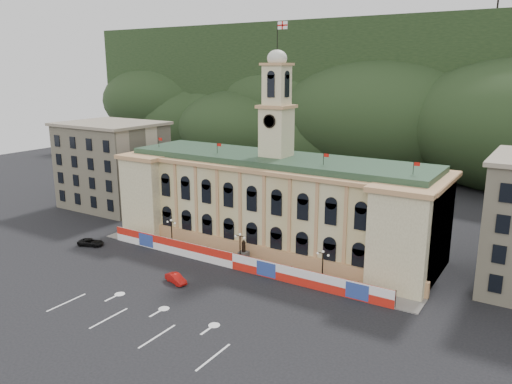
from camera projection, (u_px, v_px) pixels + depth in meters
The scene contains 13 objects.
ground at pixel (167, 307), 64.09m from camera, with size 260.00×260.00×0.00m, color black.
lane_markings at pixel (138, 323), 59.98m from camera, with size 26.00×10.00×0.02m, color white, non-canonical shape.
hill_ridge at pixel (422, 102), 159.70m from camera, with size 230.00×80.00×64.00m.
city_hall at pixel (275, 201), 84.92m from camera, with size 56.20×17.60×37.10m.
side_building_left at pixel (113, 165), 109.47m from camera, with size 21.00×17.00×18.60m.
hoarding_fence at pixel (233, 261), 76.15m from camera, with size 50.00×0.44×2.50m.
pavement at pixel (243, 262), 78.66m from camera, with size 56.00×5.50×0.16m, color slate.
statue at pixel (244, 255), 78.60m from camera, with size 1.40×1.40×3.72m.
lamp_left at pixel (172, 231), 84.55m from camera, with size 1.96×0.44×5.15m.
lamp_center at pixel (240, 246), 77.33m from camera, with size 1.96×0.44×5.15m.
lamp_right at pixel (323, 264), 70.11m from camera, with size 1.96×0.44×5.15m.
red_sedan at pixel (176, 279), 71.18m from camera, with size 4.16×2.46×1.30m, color #AA0F0C.
black_suv at pixel (91, 242), 86.21m from camera, with size 4.88×3.46×1.24m, color black.
Camera 1 is at (40.93, -43.56, 29.77)m, focal length 35.00 mm.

